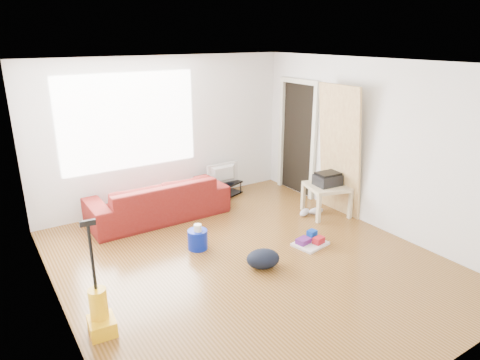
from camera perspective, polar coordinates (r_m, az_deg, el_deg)
room at (r=5.34m, az=0.87°, el=1.89°), size 4.51×5.01×2.51m
sofa at (r=7.06m, az=-10.69°, el=-4.94°), size 2.19×0.86×0.64m
tv_stand at (r=7.82m, az=-2.08°, el=-1.25°), size 0.72×0.55×0.24m
tv at (r=7.72m, az=-2.10°, el=0.81°), size 0.63×0.08×0.36m
side_table at (r=7.07m, az=11.51°, el=-1.27°), size 0.76×0.76×0.50m
printer at (r=7.01m, az=11.61°, el=0.14°), size 0.43×0.34×0.21m
bucket at (r=6.03m, az=-5.63°, el=-9.04°), size 0.28×0.28×0.27m
toilet_paper at (r=5.92m, az=-5.61°, el=-7.55°), size 0.11×0.11×0.10m
cleaning_tray at (r=6.16m, az=9.37°, el=-8.07°), size 0.51×0.43×0.16m
backpack at (r=5.57m, az=3.07°, el=-11.49°), size 0.51×0.45×0.24m
sneakers at (r=7.12m, az=9.35°, el=-4.18°), size 0.48×0.25×0.11m
vacuum at (r=4.60m, az=-18.16°, el=-16.47°), size 0.27×0.31×1.19m
door_panel at (r=7.32m, az=12.53°, el=-4.20°), size 0.26×0.84×2.10m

